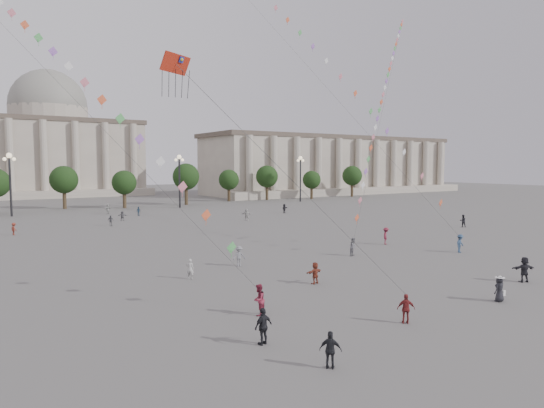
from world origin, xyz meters
TOP-DOWN VIEW (x-y plane):
  - ground at (0.00, 0.00)m, footprint 360.00×360.00m
  - hall_east at (75.00, 93.89)m, footprint 84.00×26.22m
  - hall_central at (0.00, 129.22)m, footprint 48.30×34.30m
  - tree_row at (0.00, 78.00)m, footprint 137.12×5.12m
  - lamp_post_mid_west at (-15.00, 70.00)m, footprint 2.00×0.90m
  - lamp_post_mid_east at (15.00, 70.00)m, footprint 2.00×0.90m
  - lamp_post_far_east at (45.00, 70.00)m, footprint 2.00×0.90m
  - person_crowd_0 at (3.34, 59.71)m, footprint 0.97×0.73m
  - person_crowd_3 at (13.04, -2.09)m, footprint 1.83×1.24m
  - person_crowd_4 at (-0.40, 65.29)m, footprint 1.74×1.33m
  - person_crowd_6 at (-2.10, 14.34)m, footprint 1.19×0.76m
  - person_crowd_7 at (15.37, 43.58)m, footprint 1.64×1.57m
  - person_crowd_8 at (16.88, 15.57)m, footprint 1.35×1.35m
  - person_crowd_9 at (26.78, 49.87)m, footprint 1.60×1.07m
  - person_crowd_12 at (-1.11, 53.56)m, footprint 1.48×0.81m
  - person_crowd_13 at (-7.49, 12.31)m, footprint 0.68×0.65m
  - person_crowd_15 at (36.73, 20.22)m, footprint 1.08×1.04m
  - person_crowd_16 at (-4.27, 48.12)m, footprint 0.96×0.56m
  - person_crowd_17 at (-16.68, 45.56)m, footprint 0.93×1.14m
  - tourist_0 at (-1.63, -3.83)m, footprint 1.01×0.92m
  - tourist_1 at (-8.94, -6.18)m, footprint 0.97×0.95m
  - tourist_2 at (-0.37, 5.94)m, footprint 1.54×0.73m
  - tourist_4 at (-9.90, -2.25)m, footprint 1.14×0.65m
  - kite_flyer_0 at (-7.71, 1.81)m, footprint 1.13×1.09m
  - kite_flyer_1 at (19.50, 8.12)m, footprint 1.31×0.94m
  - kite_flyer_2 at (9.43, 12.58)m, footprint 1.04×0.93m
  - hat_person at (6.68, -4.12)m, footprint 0.84×0.60m
  - dragon_kite at (-11.23, 4.87)m, footprint 5.95×5.17m
  - kite_train_west at (-17.61, 26.14)m, footprint 19.10×45.32m
  - kite_train_mid at (13.47, 35.06)m, footprint 11.93×50.15m
  - kite_train_east at (28.33, 27.05)m, footprint 35.94×27.18m

SIDE VIEW (x-z plane):
  - ground at x=0.00m, z-range 0.00..0.00m
  - person_crowd_12 at x=-1.11m, z-range 0.00..1.52m
  - person_crowd_0 at x=3.34m, z-range 0.00..1.52m
  - person_crowd_16 at x=-4.27m, z-range 0.00..1.53m
  - person_crowd_17 at x=-16.68m, z-range 0.00..1.54m
  - person_crowd_13 at x=-7.49m, z-range 0.00..1.56m
  - tourist_2 at x=-0.37m, z-range 0.00..1.60m
  - tourist_1 at x=-8.94m, z-range 0.00..1.64m
  - tourist_0 at x=-1.63m, z-range 0.00..1.65m
  - person_crowd_9 at x=26.78m, z-range 0.00..1.65m
  - hat_person at x=6.68m, z-range 0.03..1.72m
  - kite_flyer_2 at x=9.43m, z-range 0.00..1.75m
  - person_crowd_15 at x=36.73m, z-range 0.00..1.75m
  - person_crowd_6 at x=-2.10m, z-range 0.00..1.75m
  - tourist_4 at x=-9.90m, z-range 0.00..1.82m
  - kite_flyer_1 at x=19.50m, z-range 0.00..1.83m
  - person_crowd_4 at x=-0.40m, z-range 0.00..1.83m
  - kite_flyer_0 at x=-7.71m, z-range 0.00..1.83m
  - person_crowd_7 at x=15.37m, z-range 0.00..1.86m
  - person_crowd_8 at x=16.88m, z-range 0.00..1.87m
  - person_crowd_3 at x=13.04m, z-range 0.00..1.90m
  - tree_row at x=0.00m, z-range 1.39..9.39m
  - lamp_post_mid_west at x=-15.00m, z-range 2.03..12.68m
  - lamp_post_mid_east at x=15.00m, z-range 2.03..12.68m
  - lamp_post_far_east at x=45.00m, z-range 2.03..12.68m
  - hall_east at x=75.00m, z-range -0.17..17.03m
  - dragon_kite at x=-11.23m, z-range 4.51..22.87m
  - hall_central at x=0.00m, z-range -3.52..31.98m
  - kite_train_east at x=28.33m, z-range -8.54..47.97m
  - kite_train_west at x=-17.61m, z-range -9.78..51.94m
  - kite_train_mid at x=13.47m, z-range -6.90..67.42m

